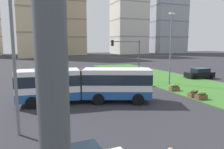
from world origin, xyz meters
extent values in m
cube|color=white|center=(-0.47, 13.04, 1.73)|extent=(6.50, 4.58, 2.55)
cube|color=#1E519E|center=(-0.47, 13.04, 0.80)|extent=(6.53, 4.61, 0.70)
cube|color=#19232D|center=(-0.47, 13.04, 2.15)|extent=(6.55, 4.64, 0.90)
cube|color=white|center=(-6.33, 14.49, 1.73)|extent=(5.43, 3.02, 2.55)
cube|color=#1E519E|center=(-6.33, 14.49, 0.80)|extent=(5.45, 3.04, 0.70)
cube|color=#19232D|center=(-6.33, 14.49, 2.15)|extent=(5.47, 3.06, 0.90)
cylinder|color=#383838|center=(-3.25, 14.17, 1.72)|extent=(2.40, 2.40, 2.45)
cylinder|color=black|center=(1.67, 13.51, 0.50)|extent=(1.03, 0.64, 1.00)
cylinder|color=black|center=(0.72, 11.20, 0.50)|extent=(1.03, 0.64, 1.00)
cylinder|color=black|center=(-1.48, 14.80, 0.50)|extent=(1.03, 0.64, 1.00)
cylinder|color=black|center=(-2.42, 12.49, 0.50)|extent=(1.03, 0.64, 1.00)
cylinder|color=black|center=(-7.50, 15.87, 0.50)|extent=(1.02, 0.38, 1.00)
cylinder|color=black|center=(-7.75, 13.38, 0.50)|extent=(1.02, 0.38, 1.00)
sphere|color=#F9EFC6|center=(2.67, 12.73, 0.80)|extent=(0.24, 0.24, 0.24)
sphere|color=#F9EFC6|center=(1.98, 11.06, 0.80)|extent=(0.24, 0.24, 0.24)
cube|color=black|center=(16.43, 20.55, 0.58)|extent=(4.51, 2.08, 0.80)
cube|color=black|center=(16.58, 20.54, 1.28)|extent=(2.48, 1.83, 0.60)
cylinder|color=black|center=(14.88, 19.75, 0.32)|extent=(0.65, 0.26, 0.64)
cylinder|color=black|center=(14.99, 21.54, 0.32)|extent=(0.65, 0.26, 0.64)
cylinder|color=black|center=(17.87, 19.55, 0.32)|extent=(0.65, 0.26, 0.64)
cylinder|color=black|center=(17.99, 21.35, 0.32)|extent=(0.65, 0.26, 0.64)
cube|color=brown|center=(7.03, 10.55, 0.30)|extent=(1.10, 0.56, 0.44)
ellipsoid|color=#2D6B28|center=(7.03, 10.55, 0.62)|extent=(0.99, 0.50, 0.28)
sphere|color=#EF7566|center=(6.75, 10.55, 0.72)|extent=(0.20, 0.20, 0.20)
sphere|color=#EF7566|center=(7.03, 10.63, 0.72)|extent=(0.20, 0.20, 0.20)
sphere|color=#EF7566|center=(7.31, 10.49, 0.72)|extent=(0.20, 0.20, 0.20)
cube|color=brown|center=(7.03, 11.47, 0.30)|extent=(1.10, 0.56, 0.44)
ellipsoid|color=#2D6B28|center=(7.03, 11.47, 0.62)|extent=(0.99, 0.50, 0.28)
sphere|color=red|center=(6.75, 11.47, 0.72)|extent=(0.20, 0.20, 0.20)
sphere|color=red|center=(7.03, 11.55, 0.72)|extent=(0.20, 0.20, 0.20)
sphere|color=red|center=(7.31, 11.41, 0.72)|extent=(0.20, 0.20, 0.20)
cube|color=brown|center=(7.03, 14.49, 0.30)|extent=(1.10, 0.56, 0.44)
ellipsoid|color=#2D6B28|center=(7.03, 14.49, 0.62)|extent=(0.99, 0.50, 0.28)
sphere|color=yellow|center=(6.75, 14.49, 0.72)|extent=(0.20, 0.20, 0.20)
sphere|color=yellow|center=(7.03, 14.57, 0.72)|extent=(0.20, 0.20, 0.20)
sphere|color=yellow|center=(7.31, 14.43, 0.72)|extent=(0.20, 0.20, 0.20)
cylinder|color=#474C51|center=(6.63, 22.00, 2.89)|extent=(0.16, 0.16, 5.78)
cylinder|color=#474C51|center=(4.45, 22.00, 5.58)|extent=(4.37, 0.10, 0.10)
cube|color=black|center=(2.56, 22.00, 5.38)|extent=(0.28, 0.28, 0.80)
sphere|color=red|center=(2.56, 22.00, 5.63)|extent=(0.16, 0.16, 0.16)
sphere|color=yellow|center=(2.56, 22.00, 5.37)|extent=(0.16, 0.16, 0.16)
sphere|color=green|center=(2.56, 22.00, 5.11)|extent=(0.16, 0.16, 0.16)
cylinder|color=slate|center=(-8.50, 8.43, 4.47)|extent=(0.18, 0.18, 8.95)
cylinder|color=slate|center=(8.93, 17.96, 4.45)|extent=(0.18, 0.18, 8.90)
cube|color=white|center=(8.93, 17.96, 9.00)|extent=(0.70, 0.28, 0.20)
cube|color=beige|center=(-4.70, 89.18, 18.99)|extent=(15.44, 16.64, 37.98)
cube|color=#9C8D6E|center=(-4.70, 89.18, 9.85)|extent=(15.64, 16.84, 0.70)
cube|color=#9C8D6E|center=(-4.70, 89.18, 19.34)|extent=(15.64, 16.84, 0.70)
cube|color=beige|center=(11.38, 107.51, 25.85)|extent=(14.64, 18.05, 51.69)
cube|color=#9C8D6E|center=(11.38, 107.51, 8.97)|extent=(14.84, 18.25, 0.70)
cube|color=#9C8D6E|center=(11.38, 107.51, 17.58)|extent=(14.84, 18.25, 0.70)
cube|color=#9C8D6E|center=(11.38, 107.51, 26.20)|extent=(14.84, 18.25, 0.70)
cube|color=silver|center=(46.10, 107.14, 23.45)|extent=(18.08, 15.91, 46.91)
cube|color=#A4A099|center=(46.10, 107.14, 9.73)|extent=(18.28, 16.11, 0.70)
cube|color=#A4A099|center=(46.10, 107.14, 19.11)|extent=(18.28, 16.11, 0.70)
cube|color=#A4A099|center=(46.10, 107.14, 28.49)|extent=(18.28, 16.11, 0.70)
cube|color=#9EA3AD|center=(73.49, 107.78, 23.68)|extent=(20.39, 14.89, 47.35)
cube|color=gray|center=(73.49, 107.78, 9.82)|extent=(20.59, 15.09, 0.70)
cube|color=gray|center=(73.49, 107.78, 19.29)|extent=(20.59, 15.09, 0.70)
cube|color=gray|center=(73.49, 107.78, 28.76)|extent=(20.59, 15.09, 0.70)
camera|label=1|loc=(-7.59, -4.05, 5.15)|focal=33.22mm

